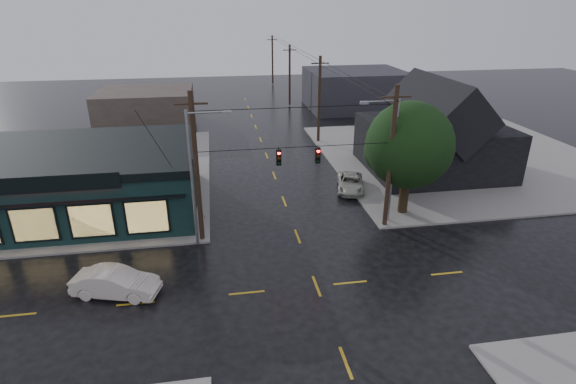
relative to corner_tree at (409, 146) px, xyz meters
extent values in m
plane|color=black|center=(-8.62, -8.34, -5.42)|extent=(160.00, 160.00, 0.00)
cube|color=gray|center=(-28.62, 11.66, -5.35)|extent=(28.00, 28.00, 0.15)
cube|color=gray|center=(11.38, 11.66, -5.35)|extent=(28.00, 28.00, 0.15)
cube|color=black|center=(-23.62, 4.66, -3.17)|extent=(16.00, 12.00, 4.20)
cube|color=black|center=(-23.62, 4.66, -0.77)|extent=(16.30, 12.30, 0.60)
cube|color=#FF1E14|center=(-23.62, -1.45, -0.82)|extent=(7.00, 0.16, 0.90)
cube|color=black|center=(6.38, 8.66, -3.02)|extent=(12.00, 11.00, 4.50)
cylinder|color=black|center=(0.00, 0.00, -3.34)|extent=(0.70, 0.70, 3.86)
sphere|color=black|center=(0.00, 0.00, 0.02)|extent=(6.39, 6.39, 6.39)
cylinder|color=black|center=(-8.62, -1.84, 0.88)|extent=(13.00, 0.04, 0.04)
cube|color=#3E322D|center=(-22.62, 31.66, -3.22)|extent=(12.00, 10.00, 4.40)
cube|color=#2A2A30|center=(7.38, 36.66, -2.62)|extent=(14.00, 12.00, 5.60)
imported|color=silver|center=(-19.72, -7.33, -4.65)|extent=(4.98, 2.85, 1.55)
imported|color=#B4B4A6|center=(-2.62, 5.11, -4.77)|extent=(3.26, 5.08, 1.30)
camera|label=1|loc=(-13.73, -29.33, 9.59)|focal=28.00mm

